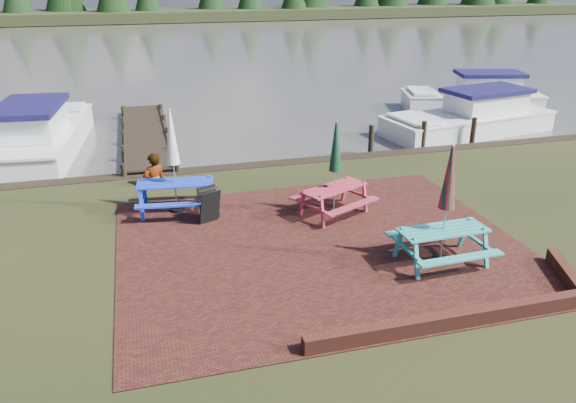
{
  "coord_description": "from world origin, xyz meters",
  "views": [
    {
      "loc": [
        -3.73,
        -9.82,
        5.85
      ],
      "look_at": [
        -0.64,
        1.44,
        1.0
      ],
      "focal_mm": 35.0,
      "sensor_mm": 36.0,
      "label": 1
    }
  ],
  "objects_px": {
    "jetty": "(146,134)",
    "boat_jetty": "(40,136)",
    "picnic_table_teal": "(444,224)",
    "picnic_table_red": "(335,183)",
    "picnic_table_blue": "(175,177)",
    "boat_near": "(471,119)",
    "boat_far": "(474,98)",
    "chalkboard": "(209,205)",
    "person": "(152,154)"
  },
  "relations": [
    {
      "from": "picnic_table_teal",
      "to": "picnic_table_red",
      "type": "xyz_separation_m",
      "value": [
        -1.33,
        3.06,
        -0.07
      ]
    },
    {
      "from": "picnic_table_blue",
      "to": "boat_near",
      "type": "height_order",
      "value": "picnic_table_blue"
    },
    {
      "from": "picnic_table_teal",
      "to": "jetty",
      "type": "relative_size",
      "value": 0.29
    },
    {
      "from": "boat_jetty",
      "to": "jetty",
      "type": "bearing_deg",
      "value": 13.02
    },
    {
      "from": "picnic_table_blue",
      "to": "boat_far",
      "type": "height_order",
      "value": "picnic_table_blue"
    },
    {
      "from": "picnic_table_teal",
      "to": "chalkboard",
      "type": "distance_m",
      "value": 5.66
    },
    {
      "from": "jetty",
      "to": "person",
      "type": "height_order",
      "value": "person"
    },
    {
      "from": "chalkboard",
      "to": "boat_jetty",
      "type": "height_order",
      "value": "boat_jetty"
    },
    {
      "from": "picnic_table_blue",
      "to": "chalkboard",
      "type": "relative_size",
      "value": 3.1
    },
    {
      "from": "picnic_table_blue",
      "to": "jetty",
      "type": "height_order",
      "value": "picnic_table_blue"
    },
    {
      "from": "picnic_table_red",
      "to": "jetty",
      "type": "xyz_separation_m",
      "value": [
        -4.41,
        8.63,
        -0.74
      ]
    },
    {
      "from": "picnic_table_teal",
      "to": "boat_near",
      "type": "height_order",
      "value": "picnic_table_teal"
    },
    {
      "from": "chalkboard",
      "to": "picnic_table_teal",
      "type": "bearing_deg",
      "value": -61.42
    },
    {
      "from": "boat_far",
      "to": "picnic_table_teal",
      "type": "bearing_deg",
      "value": 160.25
    },
    {
      "from": "picnic_table_red",
      "to": "picnic_table_blue",
      "type": "height_order",
      "value": "picnic_table_blue"
    },
    {
      "from": "boat_jetty",
      "to": "person",
      "type": "height_order",
      "value": "person"
    },
    {
      "from": "picnic_table_teal",
      "to": "person",
      "type": "bearing_deg",
      "value": 129.6
    },
    {
      "from": "picnic_table_red",
      "to": "chalkboard",
      "type": "xyz_separation_m",
      "value": [
        -3.14,
        0.38,
        -0.41
      ]
    },
    {
      "from": "boat_jetty",
      "to": "picnic_table_red",
      "type": "bearing_deg",
      "value": -40.2
    },
    {
      "from": "person",
      "to": "boat_jetty",
      "type": "bearing_deg",
      "value": -75.58
    },
    {
      "from": "picnic_table_teal",
      "to": "picnic_table_red",
      "type": "bearing_deg",
      "value": 111.66
    },
    {
      "from": "chalkboard",
      "to": "person",
      "type": "height_order",
      "value": "person"
    },
    {
      "from": "boat_jetty",
      "to": "boat_near",
      "type": "relative_size",
      "value": 1.03
    },
    {
      "from": "jetty",
      "to": "boat_near",
      "type": "xyz_separation_m",
      "value": [
        12.47,
        -2.1,
        0.25
      ]
    },
    {
      "from": "jetty",
      "to": "boat_jetty",
      "type": "relative_size",
      "value": 1.21
    },
    {
      "from": "jetty",
      "to": "person",
      "type": "distance_m",
      "value": 5.33
    },
    {
      "from": "picnic_table_teal",
      "to": "picnic_table_red",
      "type": "height_order",
      "value": "picnic_table_teal"
    },
    {
      "from": "jetty",
      "to": "boat_far",
      "type": "distance_m",
      "value": 14.85
    },
    {
      "from": "boat_jetty",
      "to": "boat_near",
      "type": "distance_m",
      "value": 16.14
    },
    {
      "from": "boat_jetty",
      "to": "boat_near",
      "type": "height_order",
      "value": "boat_jetty"
    },
    {
      "from": "chalkboard",
      "to": "person",
      "type": "relative_size",
      "value": 0.45
    },
    {
      "from": "picnic_table_teal",
      "to": "person",
      "type": "height_order",
      "value": "picnic_table_teal"
    },
    {
      "from": "jetty",
      "to": "boat_jetty",
      "type": "distance_m",
      "value": 3.64
    },
    {
      "from": "person",
      "to": "picnic_table_red",
      "type": "bearing_deg",
      "value": 119.19
    },
    {
      "from": "boat_near",
      "to": "picnic_table_teal",
      "type": "bearing_deg",
      "value": 135.15
    },
    {
      "from": "person",
      "to": "chalkboard",
      "type": "bearing_deg",
      "value": 88.95
    },
    {
      "from": "jetty",
      "to": "person",
      "type": "relative_size",
      "value": 4.78
    },
    {
      "from": "boat_far",
      "to": "person",
      "type": "distance_m",
      "value": 16.14
    },
    {
      "from": "picnic_table_blue",
      "to": "person",
      "type": "height_order",
      "value": "picnic_table_blue"
    },
    {
      "from": "boat_far",
      "to": "picnic_table_blue",
      "type": "bearing_deg",
      "value": 136.49
    },
    {
      "from": "picnic_table_red",
      "to": "person",
      "type": "relative_size",
      "value": 1.28
    },
    {
      "from": "picnic_table_teal",
      "to": "boat_near",
      "type": "bearing_deg",
      "value": 53.07
    },
    {
      "from": "jetty",
      "to": "boat_jetty",
      "type": "bearing_deg",
      "value": -172.24
    },
    {
      "from": "picnic_table_teal",
      "to": "boat_far",
      "type": "bearing_deg",
      "value": 53.34
    },
    {
      "from": "picnic_table_red",
      "to": "boat_far",
      "type": "xyz_separation_m",
      "value": [
        10.38,
        9.96,
        -0.47
      ]
    },
    {
      "from": "picnic_table_blue",
      "to": "person",
      "type": "bearing_deg",
      "value": 110.0
    },
    {
      "from": "picnic_table_blue",
      "to": "jetty",
      "type": "relative_size",
      "value": 0.29
    },
    {
      "from": "boat_jetty",
      "to": "picnic_table_blue",
      "type": "bearing_deg",
      "value": -53.85
    },
    {
      "from": "picnic_table_teal",
      "to": "picnic_table_red",
      "type": "relative_size",
      "value": 1.08
    },
    {
      "from": "picnic_table_red",
      "to": "picnic_table_blue",
      "type": "bearing_deg",
      "value": 137.4
    }
  ]
}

